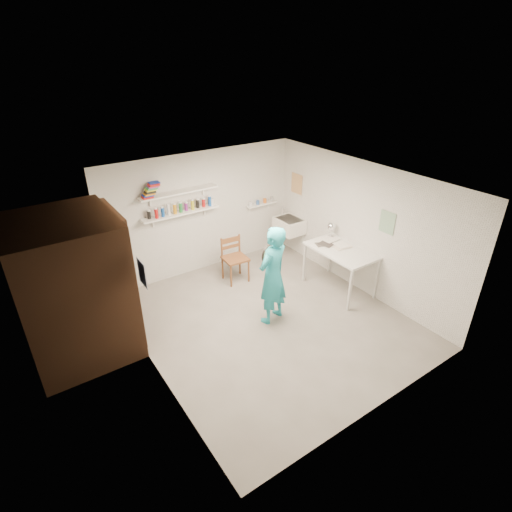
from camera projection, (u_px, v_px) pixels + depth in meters
floor at (269, 321)px, 6.72m from camera, size 4.00×4.50×0.02m
ceiling at (272, 181)px, 5.59m from camera, size 4.00×4.50×0.02m
wall_back at (202, 213)px, 7.81m from camera, size 4.00×0.02×2.40m
wall_front at (389, 335)px, 4.51m from camera, size 4.00×0.02×2.40m
wall_left at (145, 299)px, 5.15m from camera, size 0.02×4.50×2.40m
wall_right at (361, 228)px, 7.16m from camera, size 0.02×4.50×2.40m
doorway_recess at (123, 277)px, 6.02m from camera, size 0.02×0.90×2.00m
corridor_box at (73, 289)px, 5.64m from camera, size 1.40×1.50×2.10m
door_lintel at (113, 212)px, 5.54m from camera, size 0.06×1.05×0.10m
door_jamb_near at (136, 292)px, 5.67m from camera, size 0.06×0.10×2.00m
door_jamb_far at (114, 264)px, 6.40m from camera, size 0.06×0.10×2.00m
shelf_lower at (181, 213)px, 7.39m from camera, size 1.50×0.22×0.03m
shelf_upper at (179, 192)px, 7.20m from camera, size 1.50×0.22×0.03m
ledge_shelf at (261, 204)px, 8.45m from camera, size 0.70×0.14×0.03m
poster_left at (142, 273)px, 5.04m from camera, size 0.01×0.28×0.36m
poster_right_a at (297, 184)px, 8.30m from camera, size 0.01×0.34×0.42m
poster_right_b at (387, 222)px, 6.61m from camera, size 0.01×0.30×0.38m
belfast_sink at (289, 225)px, 8.50m from camera, size 0.48×0.60×0.30m
man at (273, 276)px, 6.37m from camera, size 0.71×0.57×1.69m
wall_clock at (268, 254)px, 6.42m from camera, size 0.30×0.12×0.30m
wooden_chair at (235, 259)px, 7.66m from camera, size 0.47×0.45×0.95m
work_table at (339, 270)px, 7.38m from camera, size 0.76×1.27×0.84m
desk_lamp at (331, 226)px, 7.56m from camera, size 0.16×0.16×0.16m
spray_cans at (181, 208)px, 7.34m from camera, size 1.34×0.06×0.17m
book_stack at (151, 190)px, 6.88m from camera, size 0.34×0.14×0.25m
ledge_pots at (261, 201)px, 8.42m from camera, size 0.48×0.07×0.09m
papers at (342, 249)px, 7.18m from camera, size 0.30×0.22×0.02m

